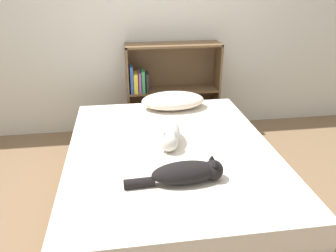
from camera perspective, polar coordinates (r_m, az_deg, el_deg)
The scene contains 7 objects.
ground_plane at distance 2.55m, azimuth 0.46°, elevation -12.55°, with size 8.00×8.00×0.00m, color brown.
wall_back at distance 3.37m, azimuth -3.16°, elevation 19.82°, with size 8.00×0.06×2.50m.
bed at distance 2.42m, azimuth 0.48°, elevation -8.41°, with size 1.46×1.84×0.45m.
pillow at distance 2.94m, azimuth 0.86°, elevation 4.46°, with size 0.56×0.32×0.14m.
cat_light at distance 2.32m, azimuth 0.02°, elevation -1.27°, with size 0.20×0.51×0.16m.
cat_dark at distance 1.91m, azimuth 3.48°, elevation -8.09°, with size 0.59×0.17×0.14m.
bookshelf at distance 3.42m, azimuth 0.14°, elevation 6.73°, with size 0.94×0.26×0.94m.
Camera 1 is at (-0.31, -1.99, 1.55)m, focal length 35.00 mm.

